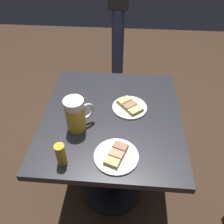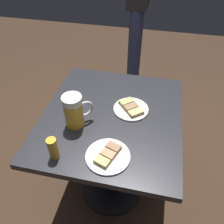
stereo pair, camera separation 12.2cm
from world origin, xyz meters
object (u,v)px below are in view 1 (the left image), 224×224
at_px(plate_far, 116,156).
at_px(beer_mug, 76,114).
at_px(beer_glass_small, 61,154).
at_px(plate_near, 130,107).

relative_size(plate_far, beer_mug, 1.13).
bearing_deg(beer_glass_small, plate_far, 101.57).
distance_m(plate_near, beer_glass_small, 0.48).
bearing_deg(beer_mug, plate_far, 50.93).
xyz_separation_m(plate_near, beer_mug, (0.17, -0.26, 0.08)).
xyz_separation_m(plate_far, beer_glass_small, (0.05, -0.23, 0.05)).
height_order(plate_near, beer_glass_small, beer_glass_small).
xyz_separation_m(plate_far, beer_mug, (-0.17, -0.21, 0.08)).
bearing_deg(plate_far, plate_near, 171.26).
bearing_deg(plate_near, beer_glass_small, -36.56).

